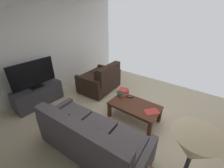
% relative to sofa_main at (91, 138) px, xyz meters
% --- Properties ---
extents(ground_plane, '(5.55, 5.03, 0.01)m').
position_rel_sofa_main_xyz_m(ground_plane, '(-0.23, -1.11, -0.38)').
color(ground_plane, beige).
extents(wall_right, '(0.12, 5.03, 2.64)m').
position_rel_sofa_main_xyz_m(wall_right, '(2.54, -1.11, 0.94)').
color(wall_right, white).
rests_on(wall_right, ground).
extents(sofa_main, '(2.00, 0.92, 0.88)m').
position_rel_sofa_main_xyz_m(sofa_main, '(0.00, 0.00, 0.00)').
color(sofa_main, black).
rests_on(sofa_main, ground).
extents(loveseat_near, '(0.98, 1.23, 0.89)m').
position_rel_sofa_main_xyz_m(loveseat_near, '(1.37, -1.82, -0.01)').
color(loveseat_near, black).
rests_on(loveseat_near, ground).
extents(coffee_table, '(1.10, 0.63, 0.40)m').
position_rel_sofa_main_xyz_m(coffee_table, '(-0.13, -1.26, -0.04)').
color(coffee_table, '#4C2819').
rests_on(coffee_table, ground).
extents(floor_lamp, '(0.32, 0.32, 1.62)m').
position_rel_sofa_main_xyz_m(floor_lamp, '(-1.36, 0.33, 0.99)').
color(floor_lamp, '#262628').
rests_on(floor_lamp, ground).
extents(tv_stand, '(0.41, 1.20, 0.52)m').
position_rel_sofa_main_xyz_m(tv_stand, '(2.18, -0.26, -0.11)').
color(tv_stand, '#38383D').
rests_on(tv_stand, ground).
extents(flat_tv, '(0.20, 1.08, 0.69)m').
position_rel_sofa_main_xyz_m(flat_tv, '(2.18, -0.26, 0.51)').
color(flat_tv, black).
rests_on(flat_tv, tv_stand).
extents(book_stack, '(0.29, 0.30, 0.13)m').
position_rel_sofa_main_xyz_m(book_stack, '(0.32, -1.47, 0.09)').
color(book_stack, '#C63833').
rests_on(book_stack, coffee_table).
extents(tv_remote, '(0.16, 0.11, 0.02)m').
position_rel_sofa_main_xyz_m(tv_remote, '(0.11, -1.46, 0.04)').
color(tv_remote, black).
rests_on(tv_remote, coffee_table).
extents(loose_magazine, '(0.34, 0.35, 0.01)m').
position_rel_sofa_main_xyz_m(loose_magazine, '(-0.54, -1.25, 0.03)').
color(loose_magazine, '#C63833').
rests_on(loose_magazine, coffee_table).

